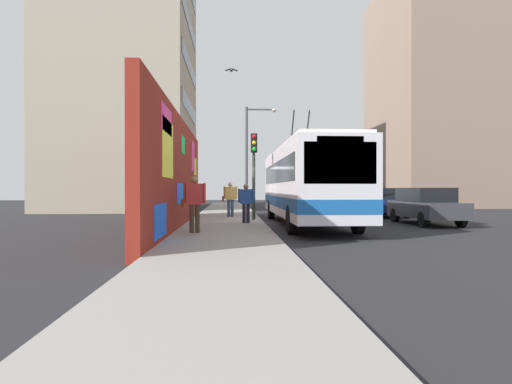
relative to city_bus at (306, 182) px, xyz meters
name	(u,v)px	position (x,y,z in m)	size (l,w,h in m)	color
ground_plane	(261,222)	(1.66, 1.80, -1.83)	(80.00, 80.00, 0.00)	#232326
sidewalk_slab	(226,221)	(1.66, 3.40, -1.76)	(48.00, 3.20, 0.15)	gray
graffiti_wall	(178,174)	(-1.81, 5.15, 0.26)	(15.08, 0.32, 4.17)	maroon
building_far_left	(127,76)	(14.74, 11.00, 8.18)	(12.06, 9.39, 20.02)	#9E937F
building_far_right	(437,96)	(19.42, -15.20, 7.99)	(11.63, 9.70, 19.64)	gray
city_bus	(306,182)	(0.00, 0.00, 0.00)	(11.65, 2.55, 5.08)	silver
parked_car_dark_gray	(425,205)	(-0.01, -5.20, -1.00)	(4.44, 1.77, 1.58)	#38383D
parked_car_navy	(381,201)	(5.53, -5.20, -1.00)	(4.87, 1.81, 1.58)	navy
parked_car_silver	(353,199)	(10.98, -5.20, -0.99)	(4.94, 1.93, 1.58)	#B7B7BC
parked_car_red	(335,198)	(16.24, -5.20, -1.00)	(4.93, 1.83, 1.58)	#B21E19
pedestrian_at_curb	(246,200)	(-0.67, 2.57, -0.76)	(0.22, 0.65, 1.58)	#1E1E2D
pedestrian_near_wall	(194,199)	(-4.47, 4.33, -0.62)	(0.24, 0.78, 1.79)	#3F3326
pedestrian_midblock	(230,196)	(3.18, 3.21, -0.67)	(0.23, 0.76, 1.71)	#2D3F59
traffic_light	(254,161)	(1.14, 2.15, 0.94)	(0.49, 0.28, 3.88)	#2D382D
street_lamp	(250,151)	(7.87, 2.03, 1.99)	(0.44, 1.91, 6.34)	#4C4C51
flying_pigeons	(231,70)	(1.33, 3.15, 5.05)	(0.32, 0.55, 0.14)	#47474C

